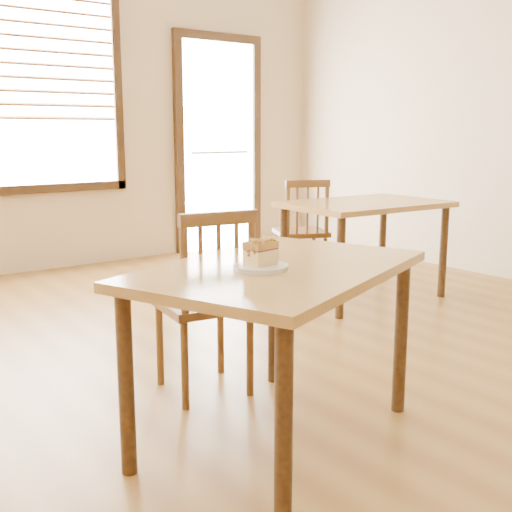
{
  "coord_description": "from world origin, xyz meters",
  "views": [
    {
      "loc": [
        -1.55,
        -1.91,
        1.28
      ],
      "look_at": [
        -0.09,
        0.07,
        0.8
      ],
      "focal_mm": 45.0,
      "sensor_mm": 36.0,
      "label": 1
    }
  ],
  "objects": [
    {
      "name": "ground",
      "position": [
        0.0,
        0.0,
        0.0
      ],
      "size": [
        8.0,
        8.0,
        0.0
      ],
      "primitive_type": "plane",
      "color": "brown"
    },
    {
      "name": "window_right",
      "position": [
        0.3,
        3.97,
        1.81
      ],
      "size": [
        1.76,
        0.1,
        1.96
      ],
      "color": "white",
      "rests_on": "room_shell"
    },
    {
      "name": "entry_door",
      "position": [
        2.3,
        3.98,
        1.2
      ],
      "size": [
        1.08,
        0.06,
        2.29
      ],
      "color": "white",
      "rests_on": "ground"
    },
    {
      "name": "cafe_table_main",
      "position": [
        0.02,
        0.06,
        0.65
      ],
      "size": [
        1.43,
        1.2,
        0.75
      ],
      "rotation": [
        0.0,
        0.0,
        0.37
      ],
      "color": "#AB8542",
      "rests_on": "ground"
    },
    {
      "name": "cafe_chair_main",
      "position": [
        0.04,
        0.65,
        0.47
      ],
      "size": [
        0.48,
        0.48,
        0.93
      ],
      "rotation": [
        0.0,
        0.0,
        3.0
      ],
      "color": "#5A3318",
      "rests_on": "ground"
    },
    {
      "name": "cafe_table_second",
      "position": [
        2.01,
        1.5,
        0.65
      ],
      "size": [
        1.23,
        0.85,
        0.75
      ],
      "rotation": [
        0.0,
        0.0,
        -0.04
      ],
      "color": "#AB8542",
      "rests_on": "ground"
    },
    {
      "name": "cafe_chair_second",
      "position": [
        1.92,
        2.13,
        0.45
      ],
      "size": [
        0.54,
        0.54,
        0.9
      ],
      "rotation": [
        0.0,
        0.0,
        2.71
      ],
      "color": "#5A3318",
      "rests_on": "ground"
    },
    {
      "name": "plate",
      "position": [
        -0.09,
        0.04,
        0.76
      ],
      "size": [
        0.22,
        0.22,
        0.02
      ],
      "color": "white",
      "rests_on": "cafe_table_main"
    },
    {
      "name": "cake_slice",
      "position": [
        -0.09,
        0.04,
        0.82
      ],
      "size": [
        0.13,
        0.1,
        0.11
      ],
      "rotation": [
        0.0,
        0.0,
        0.15
      ],
      "color": "#FEE18F",
      "rests_on": "plate"
    }
  ]
}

